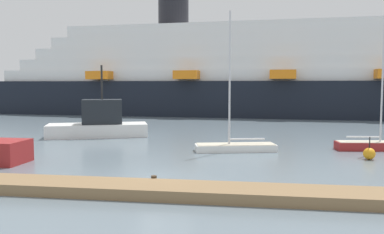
{
  "coord_description": "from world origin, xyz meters",
  "views": [
    {
      "loc": [
        4.17,
        -18.76,
        4.43
      ],
      "look_at": [
        0.0,
        8.65,
        2.18
      ],
      "focal_mm": 38.06,
      "sensor_mm": 36.0,
      "label": 1
    }
  ],
  "objects_px": {
    "sailboat_0": "(374,144)",
    "fishing_boat_0": "(99,123)",
    "sailboat_1": "(235,145)",
    "cruise_ship": "(282,76)",
    "channel_buoy_0": "(369,154)"
  },
  "relations": [
    {
      "from": "sailboat_0",
      "to": "cruise_ship",
      "type": "height_order",
      "value": "cruise_ship"
    },
    {
      "from": "sailboat_0",
      "to": "fishing_boat_0",
      "type": "distance_m",
      "value": 21.32
    },
    {
      "from": "sailboat_0",
      "to": "channel_buoy_0",
      "type": "relative_size",
      "value": 6.7
    },
    {
      "from": "fishing_boat_0",
      "to": "channel_buoy_0",
      "type": "bearing_deg",
      "value": -40.95
    },
    {
      "from": "sailboat_0",
      "to": "cruise_ship",
      "type": "bearing_deg",
      "value": 91.3
    },
    {
      "from": "sailboat_1",
      "to": "channel_buoy_0",
      "type": "xyz_separation_m",
      "value": [
        7.92,
        -1.83,
        -0.05
      ]
    },
    {
      "from": "sailboat_1",
      "to": "channel_buoy_0",
      "type": "relative_size",
      "value": 6.81
    },
    {
      "from": "sailboat_1",
      "to": "fishing_boat_0",
      "type": "relative_size",
      "value": 1.05
    },
    {
      "from": "sailboat_1",
      "to": "cruise_ship",
      "type": "relative_size",
      "value": 0.1
    },
    {
      "from": "sailboat_0",
      "to": "channel_buoy_0",
      "type": "xyz_separation_m",
      "value": [
        -1.28,
        -3.66,
        -0.09
      ]
    },
    {
      "from": "sailboat_1",
      "to": "cruise_ship",
      "type": "xyz_separation_m",
      "value": [
        5.04,
        31.63,
        5.12
      ]
    },
    {
      "from": "cruise_ship",
      "to": "fishing_boat_0",
      "type": "bearing_deg",
      "value": -118.98
    },
    {
      "from": "fishing_boat_0",
      "to": "channel_buoy_0",
      "type": "xyz_separation_m",
      "value": [
        19.64,
        -7.67,
        -0.76
      ]
    },
    {
      "from": "channel_buoy_0",
      "to": "cruise_ship",
      "type": "bearing_deg",
      "value": 94.93
    },
    {
      "from": "fishing_boat_0",
      "to": "channel_buoy_0",
      "type": "distance_m",
      "value": 21.1
    }
  ]
}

